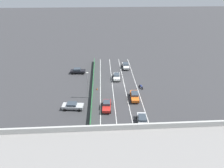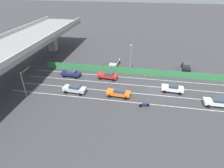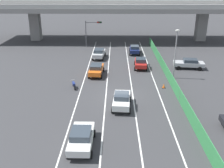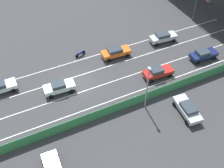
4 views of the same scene
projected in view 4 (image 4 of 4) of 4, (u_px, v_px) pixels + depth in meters
ground_plane at (79, 84)px, 39.93m from camera, size 300.00×300.00×0.00m
lane_line_left_edge at (101, 54)px, 44.77m from camera, size 0.14×47.27×0.01m
lane_line_mid_left at (110, 66)px, 42.69m from camera, size 0.14×47.27×0.01m
lane_line_mid_right at (120, 79)px, 40.61m from camera, size 0.14×47.27×0.01m
lane_line_right_edge at (130, 94)px, 38.53m from camera, size 0.14×47.27×0.01m
green_fence at (138, 100)px, 36.72m from camera, size 0.10×43.37×1.57m
car_sedan_white at (59, 87)px, 38.25m from camera, size 2.24×4.37×1.64m
car_taxi_orange at (116, 52)px, 43.66m from camera, size 2.21×4.66×1.64m
car_hatchback_white at (0, 87)px, 38.25m from camera, size 2.09×4.44×1.61m
car_sedan_red at (158, 72)px, 40.40m from camera, size 2.24×4.52×1.66m
car_sedan_silver at (163, 37)px, 46.45m from camera, size 2.27×4.71×1.66m
car_sedan_navy at (203, 54)px, 43.29m from camera, size 2.13×4.44×1.58m
motorcycle at (80, 53)px, 44.10m from camera, size 0.80×1.89×0.93m
parked_wagon_silver at (188, 109)px, 35.50m from camera, size 4.84×2.46×1.57m
traffic_light at (201, 4)px, 48.38m from camera, size 3.40×0.44×5.30m
street_lamp at (148, 84)px, 33.93m from camera, size 0.60×0.36×6.91m
traffic_cone at (113, 104)px, 36.85m from camera, size 0.47×0.47×0.59m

